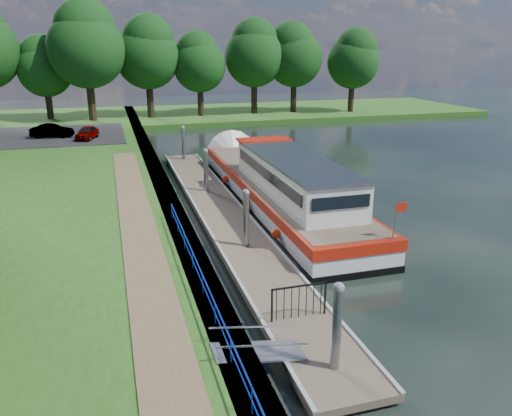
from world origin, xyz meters
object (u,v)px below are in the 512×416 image
object	(u,v)px
barge	(275,184)
car_b	(52,131)
pontoon	(223,217)
car_a	(87,133)

from	to	relation	value
barge	car_b	size ratio (longest dim) A/B	5.82
pontoon	car_b	xyz separation A→B (m)	(-10.21, 23.71, 1.25)
car_a	car_b	world-z (taller)	car_b
barge	car_a	distance (m)	22.52
car_a	pontoon	bearing A→B (deg)	-53.88
barge	pontoon	bearing A→B (deg)	-147.66
barge	car_b	distance (m)	25.50
car_a	car_b	xyz separation A→B (m)	(-3.01, 1.67, 0.04)
pontoon	barge	distance (m)	4.35
pontoon	car_a	size ratio (longest dim) A/B	9.13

